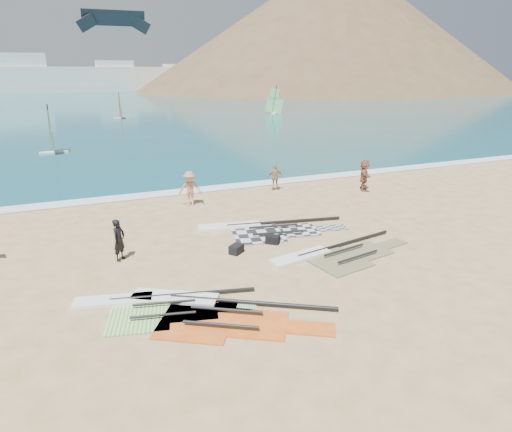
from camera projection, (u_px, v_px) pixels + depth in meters
name	position (u px, v px, depth m)	size (l,w,h in m)	color
ground	(269.00, 287.00, 13.75)	(300.00, 300.00, 0.00)	tan
sea	(89.00, 94.00, 129.05)	(300.00, 240.00, 0.06)	#0D505B
surf_line	(181.00, 192.00, 24.49)	(300.00, 1.20, 0.04)	white
far_town	(33.00, 78.00, 137.58)	(160.00, 8.00, 12.00)	white
headland_main	(333.00, 90.00, 158.41)	(143.00, 143.00, 45.00)	brown
headland_minor	(391.00, 88.00, 179.95)	(70.00, 70.00, 28.00)	brown
rig_grey	(261.00, 229.00, 18.69)	(6.52, 3.14, 0.21)	#242426
rig_green	(149.00, 306.00, 12.53)	(5.36, 2.72, 0.20)	#5BCC1E
rig_orange	(333.00, 255.00, 16.05)	(5.98, 2.83, 0.20)	orange
rig_red	(211.00, 310.00, 12.31)	(5.53, 4.56, 0.20)	#E2431E
gear_bag_near	(236.00, 249.00, 16.24)	(0.53, 0.38, 0.34)	black
gear_bag_far	(273.00, 240.00, 17.19)	(0.54, 0.37, 0.32)	black
person_wetsuit	(119.00, 240.00, 15.48)	(0.57, 0.37, 1.56)	black
beachgoer_mid	(190.00, 189.00, 21.83)	(1.16, 0.67, 1.79)	tan
beachgoer_back	(275.00, 177.00, 24.70)	(0.91, 0.38, 1.55)	tan
beachgoer_right	(364.00, 175.00, 24.64)	(1.67, 0.53, 1.80)	#985B45
windsurfer_left	(52.00, 139.00, 35.75)	(2.30, 2.73, 4.09)	white
windsurfer_centre	(120.00, 111.00, 62.34)	(2.09, 2.55, 3.80)	white
windsurfer_right	(274.00, 106.00, 69.00)	(2.56, 2.47, 4.56)	white
kitesurf_kite	(114.00, 20.00, 53.66)	(9.11, 1.32, 2.78)	#232227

